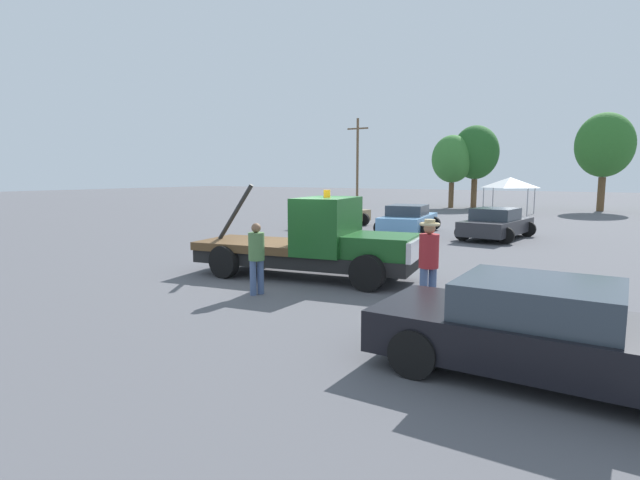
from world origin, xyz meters
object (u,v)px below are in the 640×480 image
Objects in this scene: person_at_hood at (256,254)px; canopy_tent_white at (510,183)px; parked_car_skyblue at (408,219)px; utility_pole at (357,158)px; tree_left at (452,159)px; tree_right at (605,145)px; parked_car_charcoal at (496,224)px; parked_car_tan at (334,215)px; foreground_car at (552,333)px; person_near_truck at (429,257)px; tow_truck at (317,244)px; tree_center at (475,153)px.

canopy_tent_white is (0.13, 27.83, 1.25)m from person_at_hood.
parked_car_skyblue is 0.58× the size of utility_pole.
tree_right is (10.89, 1.96, 0.90)m from tree_left.
tree_left reaches higher than parked_car_charcoal.
utility_pole is (-9.37, 20.77, 3.69)m from parked_car_tan.
person_near_truck is (-2.63, 2.52, 0.45)m from foreground_car.
person_near_truck is 0.23× the size of utility_pole.
tree_left reaches higher than tow_truck.
parked_car_tan is 0.62× the size of tree_right.
canopy_tent_white is at bearing -128.38° from tree_right.
foreground_car is at bearing -10.30° from person_near_truck.
parked_car_charcoal is at bearing 69.90° from tow_truck.
canopy_tent_white is at bearing -17.35° from parked_car_tan.
parked_car_tan is 23.08m from utility_pole.
utility_pole is (-19.25, 33.96, 3.23)m from person_near_truck.
tree_left is 0.82× the size of tree_right.
foreground_car is 36.51m from tree_right.
tree_left is 2.06m from tree_center.
utility_pole reaches higher than tow_truck.
tow_truck is at bearing -82.61° from tree_center.
person_at_hood is 0.57× the size of canopy_tent_white.
tree_center is (2.18, 19.81, 3.93)m from parked_car_tan.
utility_pole is at bearing 153.04° from person_near_truck.
tree_right is at bearing 51.62° from canopy_tent_white.
canopy_tent_white reaches higher than person_near_truck.
tree_right is (5.24, 32.26, 4.01)m from tow_truck.
person_near_truck is 3.90m from person_at_hood.
parked_car_tan is 0.67× the size of tree_center.
tree_left is at bearing 91.72° from tow_truck.
parked_car_charcoal is at bearing -72.84° from tree_center.
person_at_hood is at bearing -83.45° from tree_center.
parked_car_charcoal is 28.10m from utility_pole.
person_near_truck reaches higher than foreground_car.
parked_car_skyblue is at bearing -108.78° from tree_right.
tow_truck is 36.22m from utility_pole.
tree_right is 0.90× the size of utility_pole.
tree_right is at bearing -22.48° from parked_car_tan.
tow_truck is 0.77× the size of utility_pole.
parked_car_charcoal is (-4.02, 15.10, -0.00)m from foreground_car.
tree_center is at bearing -175.56° from tree_right.
tow_truck is at bearing 147.82° from foreground_car.
tow_truck is 3.79× the size of person_at_hood.
foreground_car is 1.07× the size of parked_car_tan.
tow_truck reaches higher than foreground_car.
parked_car_tan is 0.56× the size of utility_pole.
utility_pole reaches higher than person_at_hood.
tree_right reaches higher than person_near_truck.
parked_car_charcoal is at bearing -87.32° from parked_car_tan.
utility_pole is (-17.86, 21.38, 3.69)m from parked_car_charcoal.
tow_truck is 1.38× the size of parked_car_tan.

